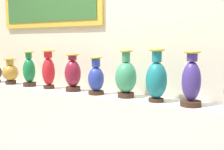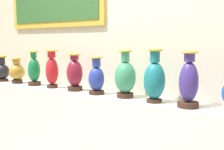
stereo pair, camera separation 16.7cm
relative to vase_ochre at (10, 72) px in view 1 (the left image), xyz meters
The scene contains 10 objects.
display_shelf 1.48m from the vase_ochre, ahead, with size 3.71×0.36×0.97m, color silver.
back_wall 1.40m from the vase_ochre, 11.98° to the left, with size 5.52×0.14×2.93m.
vase_ochre is the anchor object (origin of this frame).
vase_emerald 0.30m from the vase_ochre, ahead, with size 0.14×0.14×0.38m.
vase_crimson 0.59m from the vase_ochre, ahead, with size 0.14×0.14×0.40m.
vase_burgundy 0.90m from the vase_ochre, ahead, with size 0.16×0.16×0.37m.
vase_cobalt 1.19m from the vase_ochre, ahead, with size 0.15×0.15×0.35m.
vase_jade 1.49m from the vase_ochre, ahead, with size 0.18×0.18×0.42m.
vase_teal 1.79m from the vase_ochre, ahead, with size 0.17×0.17×0.43m.
vase_indigo 2.07m from the vase_ochre, ahead, with size 0.16×0.16×0.42m.
Camera 1 is at (1.29, -2.10, 1.45)m, focal length 44.17 mm.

